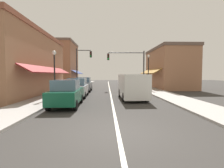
{
  "coord_description": "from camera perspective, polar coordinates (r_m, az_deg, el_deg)",
  "views": [
    {
      "loc": [
        -0.4,
        -5.87,
        2.11
      ],
      "look_at": [
        0.19,
        13.21,
        1.03
      ],
      "focal_mm": 27.02,
      "sensor_mm": 36.0,
      "label": 1
    }
  ],
  "objects": [
    {
      "name": "storefront_right_block",
      "position": [
        27.61,
        18.62,
        5.09
      ],
      "size": [
        6.09,
        10.2,
        6.16
      ],
      "color": "#9E6B4C",
      "rests_on": "ground"
    },
    {
      "name": "sidewalk_right",
      "position": [
        24.68,
        12.08,
        -1.61
      ],
      "size": [
        2.6,
        56.0,
        0.12
      ],
      "primitive_type": "cube",
      "color": "#A39E99",
      "rests_on": "ground"
    },
    {
      "name": "parked_car_second_left",
      "position": [
        16.16,
        -11.57,
        -1.2
      ],
      "size": [
        1.85,
        4.13,
        1.77
      ],
      "rotation": [
        0.0,
        0.0,
        0.02
      ],
      "color": "#B7BABF",
      "rests_on": "ground"
    },
    {
      "name": "traffic_signal_left_corner",
      "position": [
        25.18,
        -10.3,
        7.04
      ],
      "size": [
        2.32,
        0.5,
        5.89
      ],
      "color": "#333333",
      "rests_on": "ground"
    },
    {
      "name": "street_lamp_right_mid",
      "position": [
        23.22,
        12.23,
        5.86
      ],
      "size": [
        0.36,
        0.36,
        4.75
      ],
      "color": "black",
      "rests_on": "ground"
    },
    {
      "name": "parked_car_third_left",
      "position": [
        21.25,
        -9.41,
        -0.13
      ],
      "size": [
        1.84,
        4.13,
        1.77
      ],
      "rotation": [
        0.0,
        0.0,
        0.02
      ],
      "color": "#4C5156",
      "rests_on": "ground"
    },
    {
      "name": "traffic_signal_mast_arm",
      "position": [
        23.84,
        6.35,
        7.07
      ],
      "size": [
        5.24,
        0.5,
        5.4
      ],
      "color": "#333333",
      "rests_on": "ground"
    },
    {
      "name": "sidewalk_left",
      "position": [
        24.5,
        -13.78,
        -1.66
      ],
      "size": [
        2.6,
        56.0,
        0.12
      ],
      "primitive_type": "cube",
      "color": "#A39E99",
      "rests_on": "ground"
    },
    {
      "name": "storefront_left_block",
      "position": [
        20.17,
        -29.31,
        6.18
      ],
      "size": [
        7.06,
        14.2,
        6.58
      ],
      "color": "#9E6B4C",
      "rests_on": "ground"
    },
    {
      "name": "ground_plane",
      "position": [
        23.97,
        -0.8,
        -1.82
      ],
      "size": [
        80.0,
        80.0,
        0.0
      ],
      "primitive_type": "plane",
      "color": "#33302D"
    },
    {
      "name": "parked_car_nearest_left",
      "position": [
        11.52,
        -15.16,
        -3.02
      ],
      "size": [
        1.88,
        4.15,
        1.77
      ],
      "rotation": [
        0.0,
        0.0,
        0.03
      ],
      "color": "#0F4C33",
      "rests_on": "ground"
    },
    {
      "name": "van_in_lane",
      "position": [
        14.61,
        6.86,
        -0.57
      ],
      "size": [
        2.08,
        5.22,
        2.12
      ],
      "rotation": [
        0.0,
        0.0,
        0.02
      ],
      "color": "silver",
      "rests_on": "ground"
    },
    {
      "name": "lane_center_stripe",
      "position": [
        23.97,
        -0.8,
        -1.81
      ],
      "size": [
        0.14,
        52.0,
        0.01
      ],
      "primitive_type": "cube",
      "color": "silver",
      "rests_on": "ground"
    },
    {
      "name": "storefront_far_left",
      "position": [
        35.2,
        -17.23,
        6.59
      ],
      "size": [
        7.15,
        8.2,
        8.52
      ],
      "color": "#8E5B42",
      "rests_on": "ground"
    },
    {
      "name": "street_lamp_left_near",
      "position": [
        15.39,
        -18.9,
        5.85
      ],
      "size": [
        0.36,
        0.36,
        4.16
      ],
      "color": "black",
      "rests_on": "ground"
    }
  ]
}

